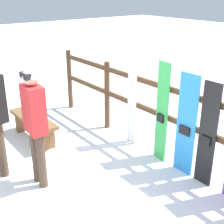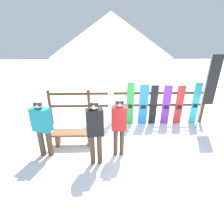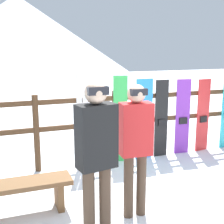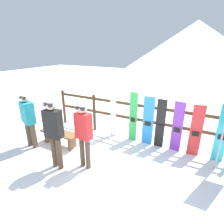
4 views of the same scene
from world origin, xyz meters
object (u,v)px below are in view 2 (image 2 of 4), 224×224
Objects in this scene: ski_pair_white at (111,103)px; snowboard_red at (179,105)px; snowboard_blue at (143,105)px; snowboard_black_stripe at (153,105)px; rental_flag at (209,86)px; snowboard_green at (130,104)px; bench at (73,136)px; person_black at (95,128)px; snowboard_purple at (166,105)px; person_teal at (42,125)px; person_red at (119,123)px; snowboard_cyan at (195,104)px.

snowboard_red is (2.40, -0.00, -0.10)m from ski_pair_white.
snowboard_blue is 0.35m from snowboard_black_stripe.
snowboard_blue is 0.60× the size of rental_flag.
ski_pair_white is 0.68m from snowboard_green.
bench is at bearing -154.16° from snowboard_black_stripe.
person_black reaches higher than snowboard_purple.
snowboard_black_stripe is at bearing 47.57° from person_black.
person_black is 2.14m from ski_pair_white.
ski_pair_white is at bearing 44.31° from person_teal.
snowboard_cyan is (2.81, 1.76, -0.20)m from person_red.
person_black is 1.11× the size of snowboard_green.
snowboard_red is 0.57× the size of rental_flag.
person_black is 1.18× the size of snowboard_black_stripe.
person_red reaches higher than snowboard_red.
snowboard_green reaches higher than snowboard_cyan.
person_black is at bearing -132.43° from snowboard_black_stripe.
snowboard_black_stripe is at bearing 180.00° from snowboard_purple.
bench is 1.76m from ski_pair_white.
snowboard_black_stripe is 0.92m from snowboard_red.
person_black is 2.36m from snowboard_green.
person_teal is 0.98× the size of ski_pair_white.
person_teal is 1.09× the size of snowboard_black_stripe.
ski_pair_white is (1.12, 1.26, 0.49)m from bench.
person_teal is 2.98m from snowboard_green.
snowboard_cyan is (4.73, 1.71, -0.14)m from person_teal.
snowboard_blue is at bearing 29.24° from bench.
snowboard_black_stripe is at bearing -180.00° from snowboard_cyan.
ski_pair_white is (-0.16, 1.76, -0.15)m from person_red.
snowboard_red is at bearing 19.71° from bench.
snowboard_blue is (2.25, 1.26, 0.42)m from bench.
rental_flag reaches higher than person_red.
person_red is 1.84m from snowboard_green.
bench is 0.80× the size of snowboard_cyan.
snowboard_green is 1.05× the size of snowboard_blue.
person_black is 0.69× the size of rental_flag.
ski_pair_white is 1.49m from snowboard_black_stripe.
snowboard_green reaches higher than bench.
rental_flag reaches higher than ski_pair_white.
person_red is 2.02m from snowboard_blue.
snowboard_blue is at bearing -180.00° from snowboard_cyan.
bench is 4.30m from snowboard_cyan.
snowboard_green is (0.68, -0.00, -0.04)m from ski_pair_white.
person_teal reaches higher than snowboard_red.
snowboard_black_stripe is at bearing 27.83° from person_teal.
bench is 0.85× the size of snowboard_purple.
snowboard_blue is at bearing -0.17° from ski_pair_white.
snowboard_green is (1.79, 1.26, 0.45)m from bench.
snowboard_blue reaches higher than snowboard_purple.
snowboard_blue is 1.84m from snowboard_cyan.
person_red reaches higher than bench.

